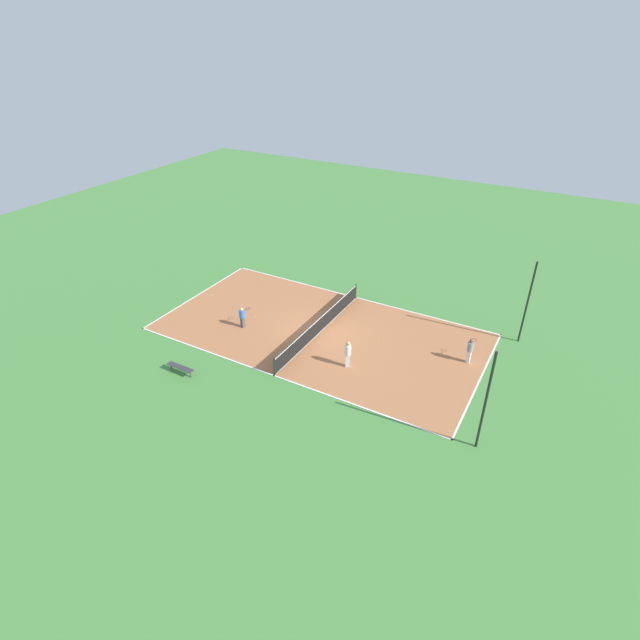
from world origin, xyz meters
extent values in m
plane|color=#47843D|center=(0.00, 0.00, 0.00)|extent=(80.00, 80.00, 0.00)
cube|color=#AD6B42|center=(0.00, 0.00, 0.01)|extent=(10.78, 20.71, 0.02)
cube|color=white|center=(-5.34, 0.00, 0.02)|extent=(0.10, 20.71, 0.00)
cube|color=white|center=(5.34, 0.00, 0.02)|extent=(0.10, 20.71, 0.00)
cube|color=white|center=(0.00, -10.30, 0.02)|extent=(10.78, 0.10, 0.00)
cube|color=white|center=(0.00, 10.30, 0.02)|extent=(10.78, 0.10, 0.00)
cube|color=white|center=(0.00, 0.00, 0.02)|extent=(10.78, 0.10, 0.00)
cylinder|color=black|center=(-5.24, 0.00, 0.57)|extent=(0.10, 0.10, 1.10)
cylinder|color=black|center=(5.24, 0.00, 0.57)|extent=(0.10, 0.10, 1.10)
cube|color=black|center=(0.00, 0.00, 0.55)|extent=(10.48, 0.03, 1.05)
cube|color=white|center=(0.00, 0.00, 1.04)|extent=(10.48, 0.04, 0.06)
cube|color=#333338|center=(7.74, -4.77, 0.43)|extent=(0.36, 1.77, 0.04)
cylinder|color=#4C4C51|center=(7.74, -5.51, 0.21)|extent=(0.08, 0.08, 0.41)
cylinder|color=#4C4C51|center=(7.74, -4.03, 0.21)|extent=(0.08, 0.08, 0.41)
cube|color=white|center=(-1.34, 9.25, 0.43)|extent=(0.26, 0.21, 0.81)
cylinder|color=gray|center=(-1.34, 9.25, 1.12)|extent=(0.38, 0.38, 0.57)
sphere|color=brown|center=(-1.34, 9.25, 1.53)|extent=(0.24, 0.24, 0.24)
cylinder|color=#262626|center=(-1.66, 9.27, 1.26)|extent=(0.28, 0.04, 0.03)
torus|color=black|center=(-1.94, 9.28, 1.26)|extent=(0.32, 0.32, 0.02)
cube|color=white|center=(2.52, 3.26, 0.46)|extent=(0.28, 0.31, 0.87)
cylinder|color=silver|center=(2.52, 3.26, 1.20)|extent=(0.47, 0.47, 0.61)
sphere|color=tan|center=(2.52, 3.26, 1.63)|extent=(0.26, 0.26, 0.26)
cube|color=#4C4C51|center=(1.98, -4.70, 0.38)|extent=(0.26, 0.21, 0.72)
cylinder|color=blue|center=(1.98, -4.70, 0.99)|extent=(0.38, 0.38, 0.50)
sphere|color=beige|center=(1.98, -4.70, 1.35)|extent=(0.22, 0.22, 0.22)
cylinder|color=#262626|center=(1.66, -4.68, 1.12)|extent=(0.28, 0.05, 0.03)
torus|color=black|center=(1.38, -4.66, 1.12)|extent=(0.32, 0.32, 0.02)
sphere|color=#CCE033|center=(-4.45, -7.83, 0.06)|extent=(0.07, 0.07, 0.07)
sphere|color=#CCE033|center=(-0.80, 3.68, 0.06)|extent=(0.07, 0.07, 0.07)
sphere|color=#CCE033|center=(0.60, -4.79, 0.06)|extent=(0.07, 0.07, 0.07)
sphere|color=#CCE033|center=(-1.26, 0.07, 0.06)|extent=(0.07, 0.07, 0.07)
cylinder|color=black|center=(-5.19, 11.41, 2.72)|extent=(0.12, 0.12, 5.44)
cylinder|color=black|center=(5.19, 11.41, 2.72)|extent=(0.12, 0.12, 5.44)
camera|label=1|loc=(23.77, 13.38, 17.32)|focal=28.00mm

